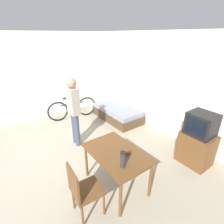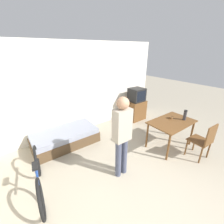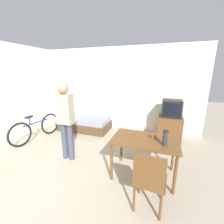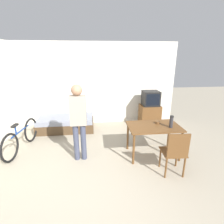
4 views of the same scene
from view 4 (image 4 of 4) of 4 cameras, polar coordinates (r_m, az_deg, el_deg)
The scene contains 10 objects.
ground_plane at distance 3.19m, azimuth -6.79°, elevation -27.69°, with size 20.00×20.00×0.00m, color #9E937F.
wall_back at distance 5.92m, azimuth -7.16°, elevation 8.90°, with size 5.78×0.06×2.70m.
daybed at distance 5.76m, azimuth -14.76°, elevation -3.62°, with size 1.73×0.87×0.42m.
tv at distance 5.91m, azimuth 12.26°, elevation 0.63°, with size 0.65×0.51×1.19m.
dining_table at distance 4.14m, azimuth 13.44°, elevation -5.58°, with size 1.18×0.76×0.75m.
wooden_chair at distance 3.63m, azimuth 19.93°, elevation -11.98°, with size 0.46×0.46×0.94m.
bicycle at distance 4.91m, azimuth -27.48°, elevation -7.39°, with size 0.29×1.62×0.75m.
person_standing at distance 3.80m, azimuth -10.93°, elevation -1.82°, with size 0.34×0.23×1.72m.
thermos_flask at distance 4.06m, azimuth 18.79°, elevation -2.86°, with size 0.08×0.08×0.27m.
mate_bowl at distance 4.24m, azimuth 14.65°, elevation -3.33°, with size 0.11×0.11×0.06m.
Camera 4 is at (0.09, -2.23, 2.28)m, focal length 28.00 mm.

